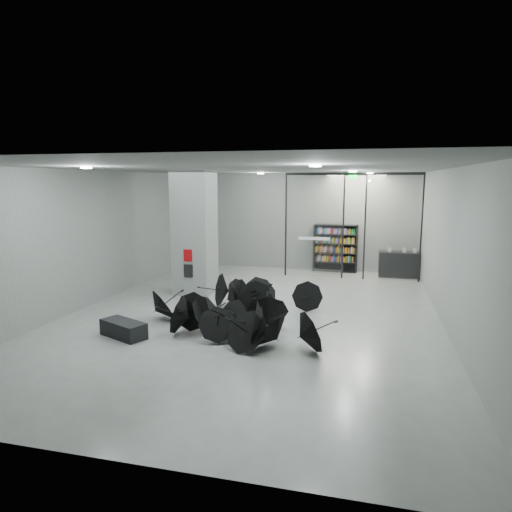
% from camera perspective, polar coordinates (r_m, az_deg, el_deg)
% --- Properties ---
extents(room, '(14.00, 14.02, 4.01)m').
position_cam_1_polar(room, '(12.30, -0.34, 5.49)').
color(room, gray).
rests_on(room, ground).
extents(column, '(1.20, 1.20, 4.00)m').
position_cam_1_polar(column, '(15.05, -7.70, 2.88)').
color(column, slate).
rests_on(column, ground).
extents(fire_cabinet, '(0.28, 0.04, 0.38)m').
position_cam_1_polar(fire_cabinet, '(14.57, -8.54, 0.07)').
color(fire_cabinet, '#A50A07').
rests_on(fire_cabinet, column).
extents(info_panel, '(0.30, 0.03, 0.42)m').
position_cam_1_polar(info_panel, '(14.66, -8.49, -1.86)').
color(info_panel, black).
rests_on(info_panel, column).
extents(exit_sign, '(0.30, 0.06, 0.15)m').
position_cam_1_polar(exit_sign, '(17.20, 12.05, 9.64)').
color(exit_sign, '#0CE533').
rests_on(exit_sign, room).
extents(glass_partition, '(5.06, 0.08, 4.00)m').
position_cam_1_polar(glass_partition, '(17.47, 11.87, 4.25)').
color(glass_partition, silver).
rests_on(glass_partition, ground).
extents(bench, '(1.31, 0.96, 0.39)m').
position_cam_1_polar(bench, '(11.42, -16.28, -8.78)').
color(bench, black).
rests_on(bench, ground).
extents(bookshelf, '(1.78, 0.48, 1.94)m').
position_cam_1_polar(bookshelf, '(18.88, 9.93, 0.98)').
color(bookshelf, black).
rests_on(bookshelf, ground).
extents(shop_counter, '(1.65, 0.69, 0.98)m').
position_cam_1_polar(shop_counter, '(18.44, 17.69, -1.03)').
color(shop_counter, black).
rests_on(shop_counter, ground).
extents(umbrella_cluster, '(5.40, 4.69, 1.27)m').
position_cam_1_polar(umbrella_cluster, '(11.72, -2.06, -7.37)').
color(umbrella_cluster, black).
rests_on(umbrella_cluster, ground).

